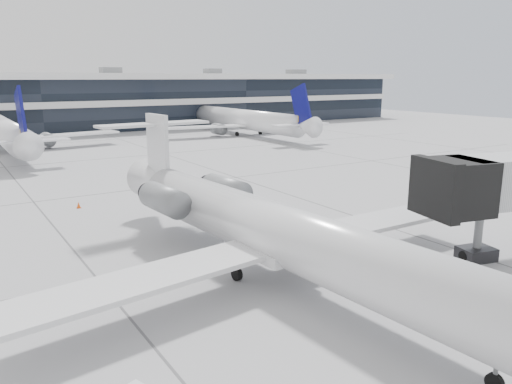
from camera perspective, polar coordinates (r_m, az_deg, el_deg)
ground at (r=31.51m, az=0.33°, el=-6.25°), size 220.00×220.00×0.00m
terminal at (r=108.33m, az=-24.22°, el=9.00°), size 170.00×22.00×10.00m
bg_jet_center at (r=81.07m, az=-26.55°, el=4.25°), size 32.00×40.00×9.60m
bg_jet_right at (r=93.94m, az=-1.48°, el=6.62°), size 32.00×40.00×9.60m
regional_jet at (r=25.60m, az=2.49°, el=-4.52°), size 27.20×33.99×7.85m
traffic_cone at (r=43.02m, az=-19.62°, el=-1.42°), size 0.38×0.38×0.51m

